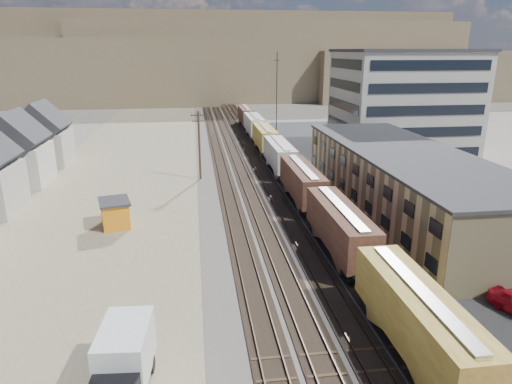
{
  "coord_description": "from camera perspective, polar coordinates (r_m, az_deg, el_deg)",
  "views": [
    {
      "loc": [
        -9.07,
        -23.4,
        18.24
      ],
      "look_at": [
        -2.53,
        25.07,
        3.0
      ],
      "focal_mm": 32.0,
      "sensor_mm": 36.0,
      "label": 1
    }
  ],
  "objects": [
    {
      "name": "warehouse",
      "position": [
        55.98,
        18.07,
        1.33
      ],
      "size": [
        12.4,
        40.4,
        7.25
      ],
      "color": "tan",
      "rests_on": "ground"
    },
    {
      "name": "utility_pole_north",
      "position": [
        66.67,
        -7.09,
        5.98
      ],
      "size": [
        2.2,
        0.32,
        10.0
      ],
      "color": "#382619",
      "rests_on": "ground"
    },
    {
      "name": "rail_tracks",
      "position": [
        76.08,
        -1.04,
        3.52
      ],
      "size": [
        11.4,
        200.0,
        0.24
      ],
      "color": "black",
      "rests_on": "ground"
    },
    {
      "name": "hills_north",
      "position": [
        191.59,
        -5.13,
        16.0
      ],
      "size": [
        265.0,
        80.0,
        32.0
      ],
      "color": "brown",
      "rests_on": "ground"
    },
    {
      "name": "radio_mast",
      "position": [
        85.24,
        2.59,
        11.15
      ],
      "size": [
        1.2,
        0.16,
        18.0
      ],
      "color": "black",
      "rests_on": "ground"
    },
    {
      "name": "parked_car_far",
      "position": [
        81.55,
        18.43,
        3.97
      ],
      "size": [
        2.1,
        4.1,
        1.34
      ],
      "primitive_type": "imported",
      "rotation": [
        0.0,
        0.0,
        -0.14
      ],
      "color": "white",
      "rests_on": "ground"
    },
    {
      "name": "office_tower",
      "position": [
        87.13,
        17.82,
        10.58
      ],
      "size": [
        22.6,
        18.6,
        18.45
      ],
      "color": "#9E998E",
      "rests_on": "ground"
    },
    {
      "name": "freight_train",
      "position": [
        63.67,
        4.21,
        3.22
      ],
      "size": [
        3.0,
        119.74,
        4.46
      ],
      "color": "black",
      "rests_on": "ground"
    },
    {
      "name": "asphalt_lot",
      "position": [
        68.61,
        19.57,
        0.88
      ],
      "size": [
        26.0,
        120.0,
        0.04
      ],
      "primitive_type": "cube",
      "color": "#232326",
      "rests_on": "ground"
    },
    {
      "name": "ground",
      "position": [
        31.02,
        11.53,
        -19.1
      ],
      "size": [
        300.0,
        300.0,
        0.0
      ],
      "primitive_type": "plane",
      "color": "#6B6356",
      "rests_on": "ground"
    },
    {
      "name": "maintenance_shed",
      "position": [
        51.34,
        -17.19,
        -2.52
      ],
      "size": [
        3.98,
        4.65,
        2.95
      ],
      "color": "orange",
      "rests_on": "ground"
    },
    {
      "name": "ballast_bed",
      "position": [
        76.17,
        -0.63,
        3.47
      ],
      "size": [
        18.0,
        200.0,
        0.06
      ],
      "primitive_type": "cube",
      "color": "#4C4742",
      "rests_on": "ground"
    },
    {
      "name": "parked_car_blue",
      "position": [
        84.11,
        15.72,
        4.63
      ],
      "size": [
        5.65,
        4.56,
        1.43
      ],
      "primitive_type": "imported",
      "rotation": [
        0.0,
        0.0,
        1.07
      ],
      "color": "navy",
      "rests_on": "ground"
    },
    {
      "name": "dirt_yard",
      "position": [
        66.87,
        -16.79,
        0.73
      ],
      "size": [
        24.0,
        180.0,
        0.03
      ],
      "primitive_type": "cube",
      "color": "#786D53",
      "rests_on": "ground"
    },
    {
      "name": "box_truck",
      "position": [
        27.5,
        -16.3,
        -20.07
      ],
      "size": [
        3.08,
        7.01,
        3.65
      ],
      "color": "silver",
      "rests_on": "ground"
    }
  ]
}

